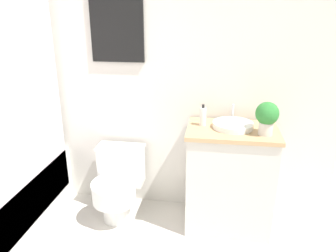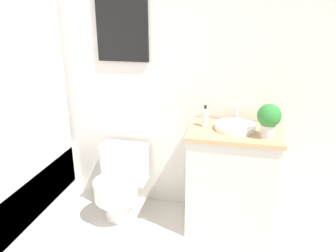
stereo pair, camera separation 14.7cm
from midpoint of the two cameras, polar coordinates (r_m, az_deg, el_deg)
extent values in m
cube|color=silver|center=(2.69, -9.59, 11.20)|extent=(3.45, 0.05, 2.50)
cube|color=black|center=(2.63, -10.57, 16.87)|extent=(0.42, 0.02, 0.55)
cube|color=silver|center=(2.63, -10.60, 16.87)|extent=(0.39, 0.01, 0.52)
cube|color=silver|center=(2.31, -27.92, 2.58)|extent=(0.01, 1.35, 1.81)
cylinder|color=white|center=(2.80, -10.48, -13.95)|extent=(0.22, 0.22, 0.20)
cylinder|color=white|center=(2.67, -11.00, -11.41)|extent=(0.34, 0.34, 0.14)
cylinder|color=white|center=(2.63, -11.12, -9.92)|extent=(0.35, 0.35, 0.02)
cube|color=white|center=(2.80, -9.67, -6.83)|extent=(0.37, 0.18, 0.31)
cube|color=white|center=(2.73, -9.87, -3.70)|extent=(0.38, 0.18, 0.02)
cube|color=beige|center=(2.58, 8.99, -9.33)|extent=(0.63, 0.43, 0.79)
cube|color=tan|center=(2.41, 9.51, -0.81)|extent=(0.66, 0.46, 0.03)
cylinder|color=white|center=(2.42, 9.55, 0.14)|extent=(0.29, 0.29, 0.04)
cylinder|color=silver|center=(2.57, 9.58, 2.37)|extent=(0.02, 0.02, 0.13)
cylinder|color=silver|center=(2.42, 4.37, 1.61)|extent=(0.05, 0.05, 0.14)
cylinder|color=black|center=(2.40, 4.42, 3.44)|extent=(0.02, 0.02, 0.02)
cylinder|color=beige|center=(2.32, 14.92, -0.44)|extent=(0.10, 0.10, 0.09)
sphere|color=#2D7A33|center=(2.29, 15.16, 2.10)|extent=(0.16, 0.16, 0.16)
camera|label=1|loc=(0.07, -91.89, -0.68)|focal=35.00mm
camera|label=2|loc=(0.07, 88.11, 0.68)|focal=35.00mm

